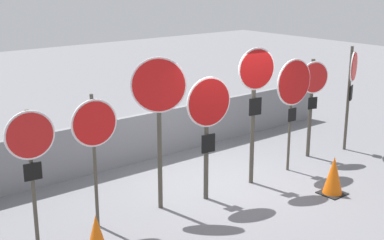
# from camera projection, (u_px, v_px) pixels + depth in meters

# --- Properties ---
(ground_plane) EXTENTS (40.00, 40.00, 0.00)m
(ground_plane) POSITION_uv_depth(u_px,v_px,m) (221.00, 186.00, 10.07)
(ground_plane) COLOR slate
(fence_back) EXTENTS (10.14, 0.12, 1.02)m
(fence_back) POSITION_uv_depth(u_px,v_px,m) (156.00, 134.00, 11.52)
(fence_back) COLOR slate
(fence_back) RESTS_ON ground
(stop_sign_0) EXTENTS (0.72, 0.15, 2.03)m
(stop_sign_0) POSITION_uv_depth(u_px,v_px,m) (31.00, 147.00, 7.56)
(stop_sign_0) COLOR #474238
(stop_sign_0) RESTS_ON ground
(stop_sign_1) EXTENTS (0.73, 0.14, 2.15)m
(stop_sign_1) POSITION_uv_depth(u_px,v_px,m) (94.00, 132.00, 8.01)
(stop_sign_1) COLOR #474238
(stop_sign_1) RESTS_ON ground
(stop_sign_2) EXTENTS (0.78, 0.51, 2.60)m
(stop_sign_2) POSITION_uv_depth(u_px,v_px,m) (159.00, 100.00, 8.58)
(stop_sign_2) COLOR #474238
(stop_sign_2) RESTS_ON ground
(stop_sign_3) EXTENTS (0.86, 0.19, 2.21)m
(stop_sign_3) POSITION_uv_depth(u_px,v_px,m) (208.00, 117.00, 9.06)
(stop_sign_3) COLOR #474238
(stop_sign_3) RESTS_ON ground
(stop_sign_4) EXTENTS (0.76, 0.20, 2.60)m
(stop_sign_4) POSITION_uv_depth(u_px,v_px,m) (255.00, 89.00, 9.69)
(stop_sign_4) COLOR #474238
(stop_sign_4) RESTS_ON ground
(stop_sign_5) EXTENTS (0.92, 0.12, 2.28)m
(stop_sign_5) POSITION_uv_depth(u_px,v_px,m) (294.00, 88.00, 10.38)
(stop_sign_5) COLOR #474238
(stop_sign_5) RESTS_ON ground
(stop_sign_6) EXTENTS (0.67, 0.22, 2.14)m
(stop_sign_6) POSITION_uv_depth(u_px,v_px,m) (313.00, 91.00, 11.25)
(stop_sign_6) COLOR #474238
(stop_sign_6) RESTS_ON ground
(stop_sign_7) EXTENTS (0.62, 0.31, 2.34)m
(stop_sign_7) POSITION_uv_depth(u_px,v_px,m) (352.00, 78.00, 11.68)
(stop_sign_7) COLOR #474238
(stop_sign_7) RESTS_ON ground
(traffic_cone_0) EXTENTS (0.43, 0.43, 0.71)m
(traffic_cone_0) POSITION_uv_depth(u_px,v_px,m) (333.00, 176.00, 9.61)
(traffic_cone_0) COLOR black
(traffic_cone_0) RESTS_ON ground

